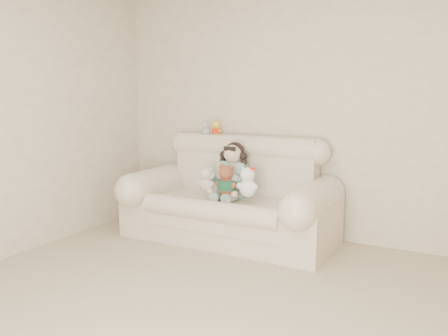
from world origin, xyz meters
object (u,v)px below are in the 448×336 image
white_cat (248,179)px  seated_child (233,170)px  brown_teddy (226,177)px  cream_teddy (207,177)px  sofa (229,190)px

white_cat → seated_child: bearing=151.1°
brown_teddy → cream_teddy: bearing=161.2°
seated_child → white_cat: seated_child is taller
cream_teddy → sofa: bearing=20.3°
seated_child → cream_teddy: bearing=-138.2°
seated_child → white_cat: 0.34m
sofa → white_cat: sofa is taller
sofa → seated_child: 0.21m
cream_teddy → white_cat: bearing=-14.1°
seated_child → cream_teddy: 0.28m
brown_teddy → white_cat: size_ratio=1.02×
sofa → white_cat: (0.27, -0.13, 0.16)m
white_cat → cream_teddy: size_ratio=1.17×
sofa → seated_child: (0.00, 0.08, 0.19)m
brown_teddy → cream_teddy: size_ratio=1.20×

